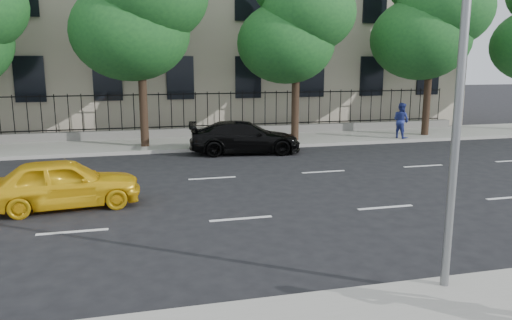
# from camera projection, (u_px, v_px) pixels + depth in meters

# --- Properties ---
(ground) EXTENTS (120.00, 120.00, 0.00)m
(ground) POSITION_uv_depth(u_px,v_px,m) (267.00, 256.00, 10.14)
(ground) COLOR black
(ground) RESTS_ON ground
(far_sidewalk) EXTENTS (60.00, 4.00, 0.15)m
(far_sidewalk) POSITION_uv_depth(u_px,v_px,m) (188.00, 143.00, 23.43)
(far_sidewalk) COLOR gray
(far_sidewalk) RESTS_ON ground
(lane_markings) EXTENTS (49.60, 4.62, 0.01)m
(lane_markings) POSITION_uv_depth(u_px,v_px,m) (224.00, 195.00, 14.65)
(lane_markings) COLOR silver
(lane_markings) RESTS_ON ground
(iron_fence) EXTENTS (30.00, 0.50, 2.20)m
(iron_fence) POSITION_uv_depth(u_px,v_px,m) (184.00, 126.00, 24.93)
(iron_fence) COLOR slate
(iron_fence) RESTS_ON far_sidewalk
(tree_c) EXTENTS (5.89, 5.50, 9.80)m
(tree_c) POSITION_uv_depth(u_px,v_px,m) (140.00, 0.00, 21.10)
(tree_c) COLOR #382619
(tree_c) RESTS_ON far_sidewalk
(tree_d) EXTENTS (5.34, 4.94, 8.84)m
(tree_d) POSITION_uv_depth(u_px,v_px,m) (296.00, 17.00, 22.89)
(tree_d) COLOR #382619
(tree_d) RESTS_ON far_sidewalk
(tree_e) EXTENTS (5.71, 5.31, 9.46)m
(tree_e) POSITION_uv_depth(u_px,v_px,m) (432.00, 12.00, 24.50)
(tree_e) COLOR #382619
(tree_e) RESTS_ON far_sidewalk
(yellow_taxi) EXTENTS (4.13, 2.04, 1.36)m
(yellow_taxi) POSITION_uv_depth(u_px,v_px,m) (64.00, 183.00, 13.36)
(yellow_taxi) COLOR yellow
(yellow_taxi) RESTS_ON ground
(black_sedan) EXTENTS (4.91, 2.50, 1.36)m
(black_sedan) POSITION_uv_depth(u_px,v_px,m) (245.00, 137.00, 21.18)
(black_sedan) COLOR black
(black_sedan) RESTS_ON ground
(pedestrian_far) EXTENTS (0.91, 1.02, 1.72)m
(pedestrian_far) POSITION_uv_depth(u_px,v_px,m) (401.00, 120.00, 24.29)
(pedestrian_far) COLOR navy
(pedestrian_far) RESTS_ON far_sidewalk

